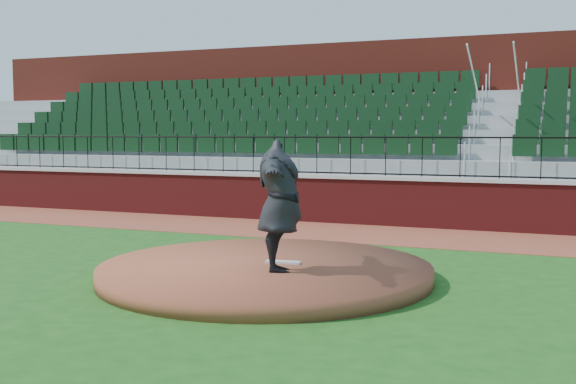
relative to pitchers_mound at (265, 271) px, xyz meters
The scene contains 10 objects.
ground 0.40m from the pitchers_mound, 143.22° to the left, with size 90.00×90.00×0.00m, color #1A4B15.
warning_track 5.64m from the pitchers_mound, 93.10° to the left, with size 34.00×3.20×0.01m, color brown.
field_wall 7.25m from the pitchers_mound, 92.42° to the left, with size 34.00×0.35×1.20m, color maroon.
wall_cap 7.32m from the pitchers_mound, 92.42° to the left, with size 34.00×0.45×0.10m, color #B7B7B7.
wall_railing 7.43m from the pitchers_mound, 92.42° to the left, with size 34.00×0.05×1.00m, color black, non-canonical shape.
seating_stands 10.19m from the pitchers_mound, 91.76° to the left, with size 34.00×5.10×4.60m, color gray, non-canonical shape.
concourse_wall 13.02m from the pitchers_mound, 91.37° to the left, with size 34.00×0.50×5.50m, color maroon.
pitchers_mound is the anchor object (origin of this frame).
pitching_rubber 0.33m from the pitchers_mound, 33.18° to the left, with size 0.58×0.15×0.04m, color silver.
pitcher 1.33m from the pitchers_mound, 45.83° to the right, with size 2.54×0.69×2.07m, color black.
Camera 1 is at (4.96, -10.54, 2.42)m, focal length 43.16 mm.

